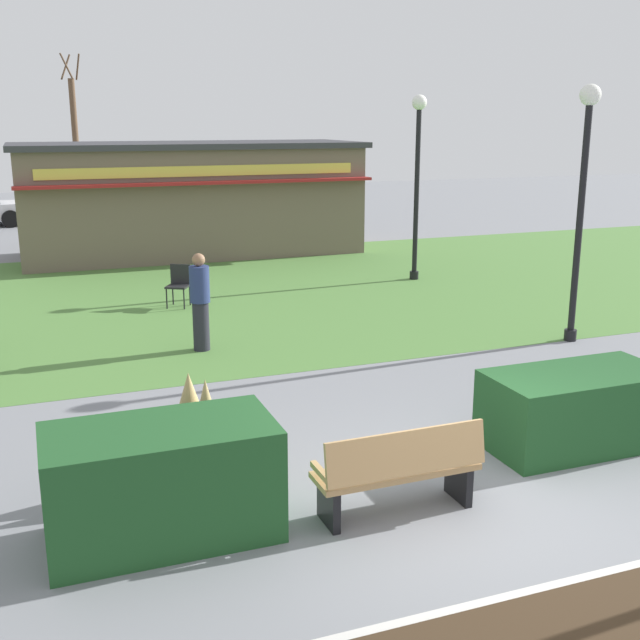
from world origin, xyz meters
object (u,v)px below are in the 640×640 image
cafe_chair_center (179,282)px  lamppost_far (417,166)px  parked_car_east_slot (248,199)px  trash_bin (143,490)px  tree_center_bg (76,139)px  lamppost_mid (583,185)px  parked_car_center_slot (119,204)px  park_bench (399,470)px  person_strolling (200,301)px  food_kiosk (191,198)px

cafe_chair_center → lamppost_far: bearing=7.8°
parked_car_east_slot → trash_bin: bearing=-107.8°
parked_car_east_slot → tree_center_bg: tree_center_bg is taller
lamppost_mid → parked_car_center_slot: (-5.53, 20.63, -2.14)m
park_bench → tree_center_bg: size_ratio=0.25×
person_strolling → parked_car_center_slot: size_ratio=0.39×
cafe_chair_center → parked_car_east_slot: parked_car_east_slot is taller
cafe_chair_center → tree_center_bg: (-0.51, 21.79, 2.47)m
park_bench → lamppost_far: (5.68, 10.62, 2.30)m
trash_bin → cafe_chair_center: 9.35m
lamppost_mid → cafe_chair_center: size_ratio=4.99×
person_strolling → food_kiosk: bearing=-90.5°
park_bench → parked_car_east_slot: parked_car_east_slot is taller
food_kiosk → parked_car_east_slot: (4.16, 8.80, -0.98)m
park_bench → food_kiosk: (1.31, 16.48, 1.15)m
trash_bin → parked_car_center_slot: bearing=83.9°
park_bench → person_strolling: bearing=95.4°
trash_bin → food_kiosk: (3.74, 15.81, 1.25)m
lamppost_far → tree_center_bg: bearing=107.3°
cafe_chair_center → parked_car_east_slot: bearing=69.4°
tree_center_bg → park_bench: bearing=-88.5°
food_kiosk → parked_car_east_slot: size_ratio=2.33×
food_kiosk → person_strolling: size_ratio=5.86×
trash_bin → person_strolling: (1.81, 5.73, 0.48)m
lamppost_mid → food_kiosk: bearing=110.5°
person_strolling → park_bench: bearing=105.7°
parked_car_center_slot → tree_center_bg: size_ratio=0.65×
lamppost_mid → person_strolling: bearing=164.6°
lamppost_far → parked_car_east_slot: bearing=90.8°
food_kiosk → parked_car_center_slot: size_ratio=2.28×
parked_car_east_slot → cafe_chair_center: bearing=-110.6°
tree_center_bg → food_kiosk: bearing=-81.8°
park_bench → tree_center_bg: bearing=91.5°
lamppost_far → park_bench: bearing=-118.1°
food_kiosk → parked_car_east_slot: bearing=64.7°
trash_bin → cafe_chair_center: size_ratio=0.85×
lamppost_mid → parked_car_center_slot: size_ratio=1.02×
food_kiosk → parked_car_east_slot: 9.78m
food_kiosk → tree_center_bg: bearing=98.2°
lamppost_mid → food_kiosk: 12.68m
trash_bin → person_strolling: 6.03m
lamppost_far → person_strolling: bearing=-146.1°
food_kiosk → tree_center_bg: 15.31m
lamppost_mid → food_kiosk: (-4.42, 11.83, -1.15)m
cafe_chair_center → lamppost_mid: bearing=-40.2°
parked_car_east_slot → tree_center_bg: 9.23m
lamppost_mid → lamppost_far: size_ratio=1.00×
cafe_chair_center → trash_bin: bearing=-102.9°
food_kiosk → tree_center_bg: size_ratio=1.47×
park_bench → cafe_chair_center: (-0.34, 9.79, 0.05)m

